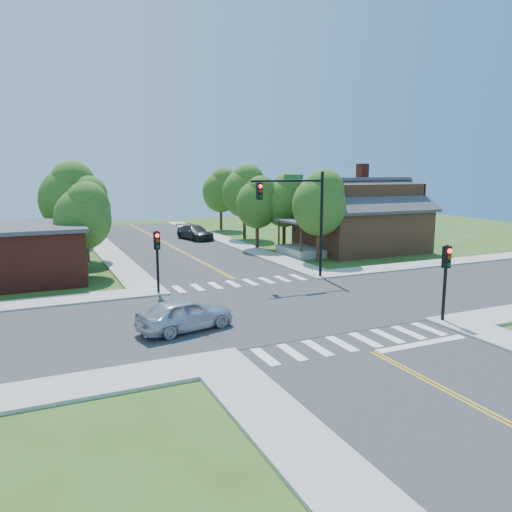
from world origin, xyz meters
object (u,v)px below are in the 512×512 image
signal_pole_se (446,269)px  car_dgrey (195,233)px  house_ne (360,214)px  signal_pole_nw (157,250)px  car_silver (185,315)px  signal_mast_ne (300,208)px

signal_pole_se → car_dgrey: signal_pole_se is taller
signal_pole_se → house_ne: bearing=64.4°
house_ne → signal_pole_nw: bearing=-157.3°
house_ne → car_silver: house_ne is taller
car_silver → car_dgrey: 30.51m
signal_pole_nw → house_ne: (20.71, 8.66, 0.67)m
signal_mast_ne → signal_pole_se: (1.69, -11.21, -2.19)m
signal_pole_se → car_dgrey: bearing=93.7°
car_silver → signal_pole_nw: bearing=-16.7°
signal_pole_se → car_silver: bearing=161.4°
signal_mast_ne → car_silver: (-10.01, -7.28, -4.09)m
car_dgrey → house_ne: bearing=-61.4°
house_ne → car_silver: bearing=-143.1°
house_ne → car_dgrey: bearing=131.7°
signal_pole_nw → house_ne: bearing=22.7°
signal_mast_ne → signal_pole_se: signal_mast_ne is taller
signal_mast_ne → signal_pole_se: size_ratio=1.89×
car_silver → car_dgrey: size_ratio=0.86×
signal_mast_ne → car_dgrey: signal_mast_ne is taller
signal_pole_nw → car_dgrey: 23.60m
signal_pole_nw → car_silver: bearing=-93.9°
house_ne → car_silver: (-21.20, -15.92, -2.56)m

